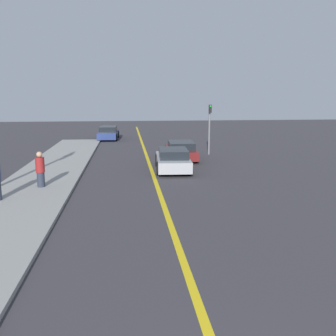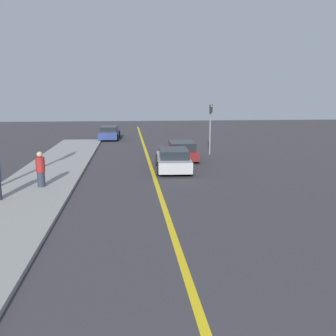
{
  "view_description": "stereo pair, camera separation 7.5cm",
  "coord_description": "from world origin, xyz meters",
  "px_view_note": "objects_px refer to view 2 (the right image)",
  "views": [
    {
      "loc": [
        -1.35,
        -2.16,
        4.07
      ],
      "look_at": [
        0.35,
        13.04,
        1.11
      ],
      "focal_mm": 40.0,
      "sensor_mm": 36.0,
      "label": 1
    },
    {
      "loc": [
        -1.27,
        -2.17,
        4.07
      ],
      "look_at": [
        0.35,
        13.04,
        1.11
      ],
      "focal_mm": 40.0,
      "sensor_mm": 36.0,
      "label": 2
    }
  ],
  "objects_px": {
    "car_near_right_lane": "(173,160)",
    "pedestrian_mid_group": "(41,169)",
    "car_far_distant": "(109,133)",
    "traffic_light": "(210,124)",
    "car_ahead_center": "(181,151)"
  },
  "relations": [
    {
      "from": "pedestrian_mid_group",
      "to": "traffic_light",
      "type": "relative_size",
      "value": 0.45
    },
    {
      "from": "car_ahead_center",
      "to": "car_far_distant",
      "type": "relative_size",
      "value": 0.9
    },
    {
      "from": "car_ahead_center",
      "to": "car_far_distant",
      "type": "distance_m",
      "value": 13.13
    },
    {
      "from": "car_near_right_lane",
      "to": "car_ahead_center",
      "type": "xyz_separation_m",
      "value": [
        0.97,
        3.63,
        -0.03
      ]
    },
    {
      "from": "car_near_right_lane",
      "to": "pedestrian_mid_group",
      "type": "relative_size",
      "value": 2.76
    },
    {
      "from": "car_near_right_lane",
      "to": "car_far_distant",
      "type": "xyz_separation_m",
      "value": [
        -4.22,
        15.69,
        0.0
      ]
    },
    {
      "from": "pedestrian_mid_group",
      "to": "car_ahead_center",
      "type": "bearing_deg",
      "value": 45.01
    },
    {
      "from": "traffic_light",
      "to": "car_ahead_center",
      "type": "bearing_deg",
      "value": -141.61
    },
    {
      "from": "car_far_distant",
      "to": "traffic_light",
      "type": "relative_size",
      "value": 1.36
    },
    {
      "from": "car_near_right_lane",
      "to": "traffic_light",
      "type": "distance_m",
      "value": 6.51
    },
    {
      "from": "car_near_right_lane",
      "to": "car_ahead_center",
      "type": "distance_m",
      "value": 3.76
    },
    {
      "from": "car_near_right_lane",
      "to": "car_far_distant",
      "type": "relative_size",
      "value": 0.91
    },
    {
      "from": "car_ahead_center",
      "to": "car_near_right_lane",
      "type": "bearing_deg",
      "value": -102.97
    },
    {
      "from": "traffic_light",
      "to": "car_near_right_lane",
      "type": "bearing_deg",
      "value": -120.85
    },
    {
      "from": "car_ahead_center",
      "to": "car_far_distant",
      "type": "xyz_separation_m",
      "value": [
        -5.2,
        12.06,
        0.03
      ]
    }
  ]
}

